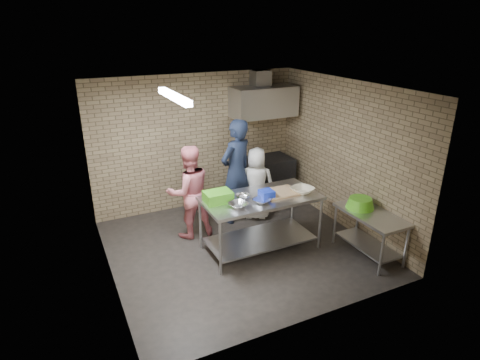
% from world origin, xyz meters
% --- Properties ---
extents(floor, '(4.20, 4.20, 0.00)m').
position_xyz_m(floor, '(0.00, 0.00, 0.00)').
color(floor, black).
rests_on(floor, ground).
extents(ceiling, '(4.20, 4.20, 0.00)m').
position_xyz_m(ceiling, '(0.00, 0.00, 2.70)').
color(ceiling, black).
rests_on(ceiling, ground).
extents(back_wall, '(4.20, 0.06, 2.70)m').
position_xyz_m(back_wall, '(0.00, 2.00, 1.35)').
color(back_wall, '#97835E').
rests_on(back_wall, ground).
extents(front_wall, '(4.20, 0.06, 2.70)m').
position_xyz_m(front_wall, '(0.00, -2.00, 1.35)').
color(front_wall, '#97835E').
rests_on(front_wall, ground).
extents(left_wall, '(0.06, 4.00, 2.70)m').
position_xyz_m(left_wall, '(-2.10, 0.00, 1.35)').
color(left_wall, '#97835E').
rests_on(left_wall, ground).
extents(right_wall, '(0.06, 4.00, 2.70)m').
position_xyz_m(right_wall, '(2.10, 0.00, 1.35)').
color(right_wall, '#97835E').
rests_on(right_wall, ground).
extents(prep_table, '(1.91, 0.95, 0.95)m').
position_xyz_m(prep_table, '(0.30, -0.16, 0.48)').
color(prep_table, silver).
rests_on(prep_table, floor).
extents(side_counter, '(0.60, 1.20, 0.75)m').
position_xyz_m(side_counter, '(1.80, -1.10, 0.38)').
color(side_counter, silver).
rests_on(side_counter, floor).
extents(stove, '(1.20, 0.70, 0.90)m').
position_xyz_m(stove, '(1.35, 1.65, 0.45)').
color(stove, black).
rests_on(stove, floor).
extents(range_hood, '(1.30, 0.60, 0.60)m').
position_xyz_m(range_hood, '(1.35, 1.70, 2.10)').
color(range_hood, silver).
rests_on(range_hood, back_wall).
extents(hood_duct, '(0.35, 0.30, 0.30)m').
position_xyz_m(hood_duct, '(1.35, 1.85, 2.55)').
color(hood_duct, '#A5A8AD').
rests_on(hood_duct, back_wall).
extents(wall_shelf, '(0.80, 0.20, 0.04)m').
position_xyz_m(wall_shelf, '(1.65, 1.89, 1.92)').
color(wall_shelf, '#3F2B19').
rests_on(wall_shelf, back_wall).
extents(fluorescent_fixture, '(0.10, 1.25, 0.08)m').
position_xyz_m(fluorescent_fixture, '(-1.00, 0.00, 2.64)').
color(fluorescent_fixture, white).
rests_on(fluorescent_fixture, ceiling).
extents(green_crate, '(0.42, 0.32, 0.17)m').
position_xyz_m(green_crate, '(-0.40, -0.04, 1.04)').
color(green_crate, '#3E951B').
rests_on(green_crate, prep_table).
extents(blue_tub, '(0.21, 0.21, 0.14)m').
position_xyz_m(blue_tub, '(0.35, -0.26, 1.02)').
color(blue_tub, '#1B35CA').
rests_on(blue_tub, prep_table).
extents(cutting_board, '(0.58, 0.44, 0.03)m').
position_xyz_m(cutting_board, '(0.65, -0.18, 0.97)').
color(cutting_board, tan).
rests_on(cutting_board, prep_table).
extents(mixing_bowl_a, '(0.37, 0.37, 0.07)m').
position_xyz_m(mixing_bowl_a, '(-0.20, -0.36, 0.99)').
color(mixing_bowl_a, silver).
rests_on(mixing_bowl_a, prep_table).
extents(mixing_bowl_b, '(0.28, 0.28, 0.07)m').
position_xyz_m(mixing_bowl_b, '(0.00, -0.11, 0.99)').
color(mixing_bowl_b, silver).
rests_on(mixing_bowl_b, prep_table).
extents(mixing_bowl_c, '(0.34, 0.34, 0.07)m').
position_xyz_m(mixing_bowl_c, '(0.20, -0.38, 0.99)').
color(mixing_bowl_c, '#B8BBC0').
rests_on(mixing_bowl_c, prep_table).
extents(ceramic_bowl, '(0.45, 0.45, 0.09)m').
position_xyz_m(ceramic_bowl, '(1.00, -0.31, 1.00)').
color(ceramic_bowl, beige).
rests_on(ceramic_bowl, prep_table).
extents(green_basin, '(0.46, 0.46, 0.17)m').
position_xyz_m(green_basin, '(1.78, -0.85, 0.83)').
color(green_basin, '#59C626').
rests_on(green_basin, side_counter).
extents(bottle_red, '(0.07, 0.07, 0.18)m').
position_xyz_m(bottle_red, '(1.40, 1.89, 2.03)').
color(bottle_red, '#B22619').
rests_on(bottle_red, wall_shelf).
extents(man_navy, '(0.85, 0.71, 1.99)m').
position_xyz_m(man_navy, '(0.39, 0.97, 0.99)').
color(man_navy, black).
rests_on(man_navy, floor).
extents(woman_pink, '(0.82, 0.65, 1.67)m').
position_xyz_m(woman_pink, '(-0.60, 0.79, 0.84)').
color(woman_pink, '#D7727D').
rests_on(woman_pink, floor).
extents(woman_white, '(0.83, 0.74, 1.42)m').
position_xyz_m(woman_white, '(0.79, 0.91, 0.71)').
color(woman_white, white).
rests_on(woman_white, floor).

